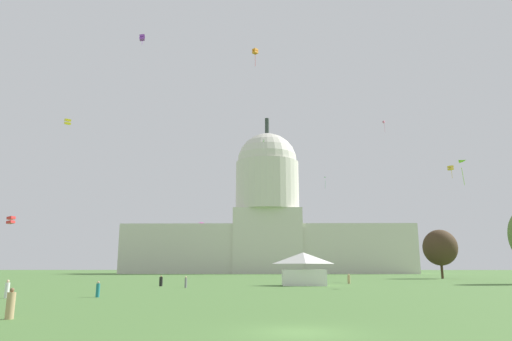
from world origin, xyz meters
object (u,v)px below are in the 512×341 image
Objects in this scene: capitol_building at (267,222)px; kite_pink_high at (384,122)px; kite_yellow_mid at (68,122)px; kite_violet_high at (142,38)px; person_tan_aisle_center at (11,305)px; kite_gold_mid at (451,168)px; person_tan_edge_west at (349,279)px; kite_red_low at (11,220)px; kite_magenta_low at (201,225)px; kite_lime_low at (459,163)px; tree_east_near at (440,248)px; kite_orange_high at (255,51)px; kite_green_mid at (326,179)px; person_black_front_center at (161,281)px; kite_white_high at (264,141)px; person_teal_back_left at (98,290)px; person_grey_back_right at (186,282)px; event_tent at (303,269)px; person_white_back_center at (7,290)px.

capitol_building is 32.40× the size of kite_pink_high.
kite_yellow_mid is 0.61× the size of kite_violet_high.
kite_gold_mid is (52.58, 68.30, 22.22)m from person_tan_aisle_center.
kite_red_low is at bearing 29.55° from person_tan_edge_west.
kite_magenta_low is at bearing -52.60° from person_tan_edge_west.
kite_lime_low reaches higher than kite_magenta_low.
kite_orange_high reaches higher than tree_east_near.
kite_green_mid is 88.94m from kite_violet_high.
kite_yellow_mid is at bearing -106.56° from kite_gold_mid.
kite_red_low is (-54.98, -102.22, -24.99)m from kite_green_mid.
kite_red_low is (-17.83, -9.14, 8.00)m from person_black_front_center.
kite_magenta_low is (-32.51, 54.14, 14.09)m from person_tan_edge_west.
kite_gold_mid is 49.49m from kite_orange_high.
kite_magenta_low reaches higher than tree_east_near.
kite_white_high is 0.96× the size of kite_lime_low.
person_tan_aisle_center reaches higher than person_teal_back_left.
person_grey_back_right is at bearing -64.30° from kite_red_low.
kite_orange_high is at bearing 106.38° from event_tent.
capitol_building is 121.03× the size of kite_red_low.
person_white_back_center is 0.60× the size of kite_gold_mid.
kite_gold_mid is at bearing 147.98° from person_tan_aisle_center.
person_white_back_center is 60.28m from kite_lime_low.
event_tent is at bearing -121.06° from person_teal_back_left.
kite_orange_high is 43.35m from kite_yellow_mid.
capitol_building is at bearing 91.34° from event_tent.
kite_gold_mid is (49.51, 30.96, 22.25)m from person_grey_back_right.
kite_yellow_mid is at bearing -120.64° from kite_magenta_low.
person_black_front_center is (-29.10, -10.91, -0.05)m from person_tan_edge_west.
person_teal_back_left is 53.40m from kite_yellow_mid.
person_teal_back_left is at bearing -128.94° from event_tent.
kite_red_low is at bearing 152.66° from kite_violet_high.
person_tan_aisle_center is 1.08× the size of kite_magenta_low.
kite_red_low is 0.24× the size of kite_orange_high.
event_tent is 96.93m from kite_green_mid.
person_black_front_center is 21.58m from kite_red_low.
kite_green_mid is (-20.00, 49.21, 26.40)m from tree_east_near.
kite_magenta_low is (-4.77, 107.28, 14.08)m from person_tan_aisle_center.
person_grey_back_right is 6.61m from person_black_front_center.
kite_lime_low reaches higher than person_black_front_center.
kite_lime_low is at bearing -160.55° from kite_green_mid.
capitol_building is 101.35m from kite_orange_high.
person_white_back_center is (-12.49, -20.93, 0.04)m from person_grey_back_right.
kite_yellow_mid is at bearing -151.70° from person_tan_aisle_center.
person_black_front_center is 1.06× the size of person_teal_back_left.
event_tent reaches higher than person_white_back_center.
person_tan_edge_west is 59.95m from person_tan_aisle_center.
kite_violet_high is at bearing -160.48° from tree_east_near.
person_tan_aisle_center is at bearing -107.09° from kite_yellow_mid.
person_black_front_center is 0.64× the size of kite_violet_high.
kite_green_mid is 1.06× the size of kite_lime_low.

